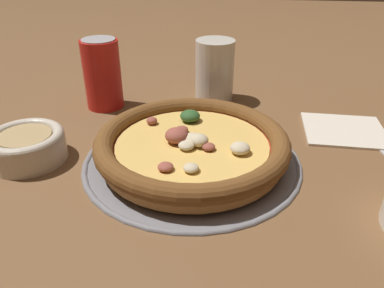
# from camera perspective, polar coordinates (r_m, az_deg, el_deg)

# --- Properties ---
(ground_plane) EXTENTS (3.00, 3.00, 0.00)m
(ground_plane) POSITION_cam_1_polar(r_m,az_deg,el_deg) (0.53, -0.00, -2.55)
(ground_plane) COLOR brown
(pizza_tray) EXTENTS (0.31, 0.31, 0.01)m
(pizza_tray) POSITION_cam_1_polar(r_m,az_deg,el_deg) (0.53, -0.00, -2.30)
(pizza_tray) COLOR gray
(pizza_tray) RESTS_ON ground_plane
(pizza) EXTENTS (0.27, 0.27, 0.04)m
(pizza) POSITION_cam_1_polar(r_m,az_deg,el_deg) (0.52, -0.00, -0.09)
(pizza) COLOR #BC7F42
(pizza) RESTS_ON pizza_tray
(bowl_near) EXTENTS (0.11, 0.11, 0.04)m
(bowl_near) POSITION_cam_1_polar(r_m,az_deg,el_deg) (0.57, -23.89, -0.12)
(bowl_near) COLOR beige
(bowl_near) RESTS_ON ground_plane
(drinking_cup) EXTENTS (0.07, 0.07, 0.11)m
(drinking_cup) POSITION_cam_1_polar(r_m,az_deg,el_deg) (0.71, 3.46, 11.10)
(drinking_cup) COLOR silver
(drinking_cup) RESTS_ON ground_plane
(napkin) EXTENTS (0.13, 0.12, 0.01)m
(napkin) POSITION_cam_1_polar(r_m,az_deg,el_deg) (0.65, 22.22, 2.08)
(napkin) COLOR beige
(napkin) RESTS_ON ground_plane
(beverage_can) EXTENTS (0.07, 0.07, 0.12)m
(beverage_can) POSITION_cam_1_polar(r_m,az_deg,el_deg) (0.70, -13.50, 10.32)
(beverage_can) COLOR red
(beverage_can) RESTS_ON ground_plane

